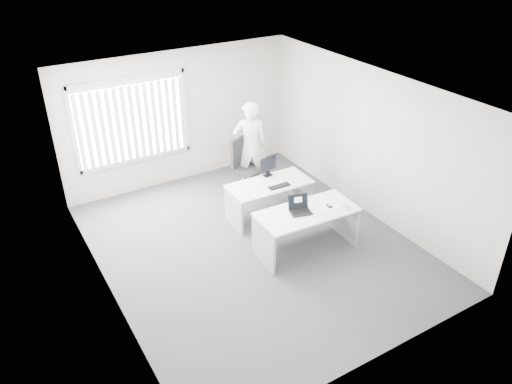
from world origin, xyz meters
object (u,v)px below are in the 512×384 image
desk_near (306,222)px  office_chair (246,176)px  person (250,146)px  monitor (268,166)px  desk_far (269,193)px  laptop (301,206)px

desk_near → office_chair: (0.16, 2.30, -0.20)m
person → monitor: size_ratio=4.74×
person → monitor: 0.95m
desk_far → monitor: bearing=64.9°
desk_far → desk_near: bearing=-90.9°
monitor → person: bearing=68.8°
laptop → desk_far: bearing=97.2°
desk_far → monitor: monitor is taller
office_chair → person: (0.18, 0.15, 0.58)m
office_chair → monitor: size_ratio=2.93×
desk_near → laptop: (-0.12, 0.00, 0.35)m
desk_near → monitor: bearing=85.5°
desk_far → person: person is taller
desk_near → desk_far: (0.04, 1.24, -0.05)m
desk_near → monitor: size_ratio=4.36×
desk_far → office_chair: bearing=85.1°
desk_near → office_chair: office_chair is taller
office_chair → person: size_ratio=0.62×
office_chair → person: 0.63m
desk_near → office_chair: size_ratio=1.49×
desk_near → laptop: bearing=-179.2°
person → laptop: bearing=102.1°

